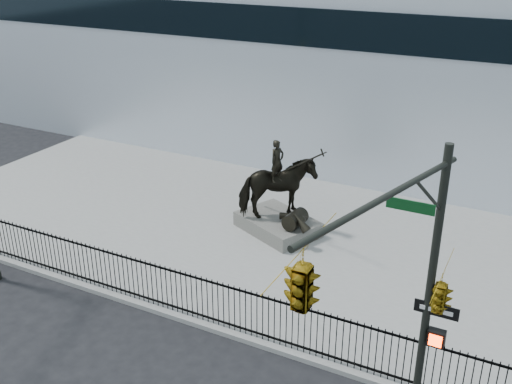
% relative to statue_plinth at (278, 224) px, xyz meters
% --- Properties ---
extents(ground, '(120.00, 120.00, 0.00)m').
position_rel_statue_plinth_xyz_m(ground, '(-0.01, -7.48, -0.43)').
color(ground, black).
rests_on(ground, ground).
extents(plaza, '(30.00, 12.00, 0.15)m').
position_rel_statue_plinth_xyz_m(plaza, '(-0.01, -0.48, -0.35)').
color(plaza, gray).
rests_on(plaza, ground).
extents(building, '(44.00, 14.00, 9.00)m').
position_rel_statue_plinth_xyz_m(building, '(-0.01, 12.52, 4.07)').
color(building, silver).
rests_on(building, ground).
extents(picket_fence, '(22.10, 0.10, 1.50)m').
position_rel_statue_plinth_xyz_m(picket_fence, '(-0.01, -6.23, 0.47)').
color(picket_fence, black).
rests_on(picket_fence, plaza).
extents(statue_plinth, '(3.56, 3.09, 0.56)m').
position_rel_statue_plinth_xyz_m(statue_plinth, '(0.00, 0.00, 0.00)').
color(statue_plinth, '#504E49').
rests_on(statue_plinth, plaza).
extents(equestrian_statue, '(3.50, 2.98, 3.23)m').
position_rel_statue_plinth_xyz_m(equestrian_statue, '(0.05, -0.02, 1.45)').
color(equestrian_statue, black).
rests_on(equestrian_statue, statue_plinth).
extents(traffic_signal_right, '(2.17, 6.86, 7.00)m').
position_rel_statue_plinth_xyz_m(traffic_signal_right, '(6.45, -9.48, 4.42)').
color(traffic_signal_right, black).
rests_on(traffic_signal_right, ground).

